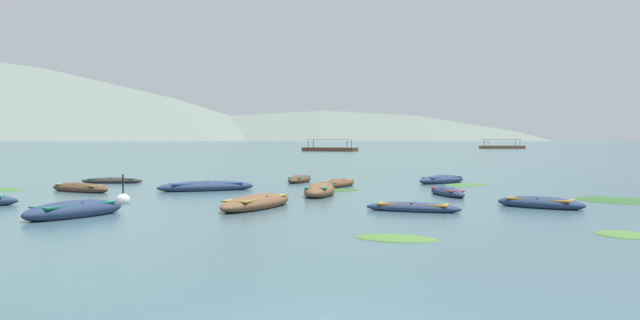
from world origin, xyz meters
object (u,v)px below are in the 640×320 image
rowboat_2 (209,187)px  ferry_1 (333,149)px  rowboat_5 (445,180)px  rowboat_11 (544,203)px  rowboat_8 (259,203)px  rowboat_3 (78,210)px  rowboat_7 (450,192)px  rowboat_6 (416,208)px  rowboat_9 (83,188)px  rowboat_4 (115,181)px  mooring_buoy (126,200)px  rowboat_1 (323,191)px  ferry_0 (505,147)px  rowboat_12 (302,179)px  rowboat_10 (341,184)px

rowboat_2 → ferry_1: bearing=86.0°
rowboat_5 → rowboat_11: size_ratio=1.10×
rowboat_5 → rowboat_8: size_ratio=0.73×
rowboat_3 → rowboat_7: bearing=30.8°
rowboat_6 → rowboat_9: bearing=149.5°
rowboat_4 → ferry_1: 96.63m
mooring_buoy → rowboat_1: bearing=26.4°
rowboat_11 → ferry_0: size_ratio=0.28×
rowboat_2 → rowboat_11: bearing=-30.8°
rowboat_3 → rowboat_5: rowboat_3 is taller
rowboat_7 → rowboat_11: rowboat_11 is taller
rowboat_12 → mooring_buoy: size_ratio=2.59×
rowboat_11 → ferry_1: ferry_1 is taller
rowboat_2 → rowboat_10: (6.04, 2.52, -0.03)m
rowboat_3 → rowboat_8: 5.82m
rowboat_7 → mooring_buoy: size_ratio=2.70×
rowboat_3 → rowboat_11: (14.85, 2.64, -0.04)m
rowboat_5 → rowboat_11: bearing=-85.5°
ferry_1 → rowboat_7: bearing=-88.2°
rowboat_4 → rowboat_3: bearing=-76.5°
rowboat_8 → rowboat_6: bearing=-11.7°
mooring_buoy → rowboat_12: bearing=63.5°
rowboat_7 → rowboat_11: 5.37m
rowboat_8 → ferry_1: 108.60m
rowboat_6 → rowboat_11: (4.48, 1.14, 0.03)m
ferry_1 → rowboat_5: bearing=-87.3°
rowboat_10 → ferry_1: bearing=89.4°
rowboat_8 → rowboat_4: bearing=124.9°
rowboat_2 → ferry_0: (51.02, 137.11, 0.27)m
ferry_0 → rowboat_4: bearing=-113.3°
rowboat_1 → rowboat_8: rowboat_1 is taller
rowboat_3 → rowboat_6: size_ratio=1.13×
rowboat_4 → rowboat_10: rowboat_10 is taller
rowboat_9 → ferry_1: bearing=82.9°
rowboat_9 → rowboat_12: rowboat_9 is taller
rowboat_1 → rowboat_5: bearing=50.1°
rowboat_4 → rowboat_9: 5.83m
rowboat_4 → rowboat_11: 22.48m
rowboat_5 → ferry_0: 137.66m
rowboat_2 → rowboat_10: size_ratio=1.27×
rowboat_10 → ferry_1: size_ratio=0.32×
rowboat_3 → rowboat_8: (5.22, 2.57, -0.01)m
rowboat_8 → rowboat_9: size_ratio=1.28×
rowboat_3 → rowboat_6: rowboat_3 is taller
rowboat_2 → rowboat_5: 12.75m
rowboat_3 → rowboat_12: bearing=68.8°
rowboat_5 → rowboat_10: size_ratio=0.92×
rowboat_9 → rowboat_11: (18.14, -6.90, -0.01)m
rowboat_9 → rowboat_12: (9.54, 6.60, -0.01)m
rowboat_5 → ferry_0: bearing=73.4°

